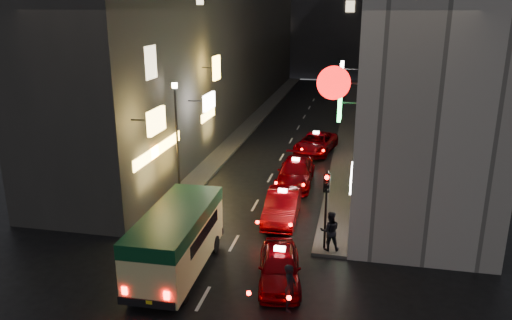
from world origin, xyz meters
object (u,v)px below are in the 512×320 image
Objects in this scene: pedestrian_crossing at (290,285)px; traffic_light at (326,194)px; taxi_near at (279,264)px; minibus at (177,235)px; lamp_post at (177,133)px.

pedestrian_crossing is 4.86m from traffic_light.
pedestrian_crossing is (0.65, -1.68, 0.20)m from taxi_near.
traffic_light is at bearing 27.65° from minibus.
traffic_light reaches higher than minibus.
traffic_light is at bearing 62.06° from taxi_near.
minibus is 6.32m from traffic_light.
lamp_post is (-6.72, 7.32, 2.94)m from taxi_near.
lamp_post reaches higher than pedestrian_crossing.
traffic_light is (1.48, 2.79, 1.91)m from taxi_near.
taxi_near is at bearing -47.45° from lamp_post.
lamp_post is at bearing 46.32° from pedestrian_crossing.
pedestrian_crossing is 0.56× the size of traffic_light.
minibus is at bearing 78.42° from pedestrian_crossing.
taxi_near is 10.36m from lamp_post.
pedestrian_crossing reaches higher than taxi_near.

